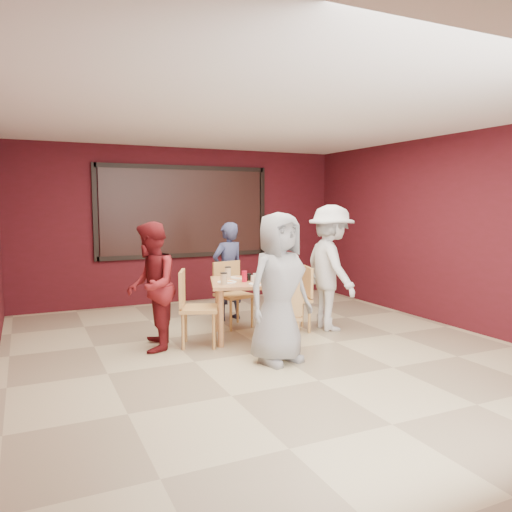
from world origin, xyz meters
name	(u,v)px	position (x,y,z in m)	size (l,w,h in m)	color
floor	(270,351)	(0.00, 0.00, 0.00)	(7.00, 7.00, 0.00)	#C9BA8B
window_blinds	(185,212)	(0.00, 3.45, 1.65)	(3.00, 0.02, 1.50)	black
dining_table	(249,288)	(0.02, 0.67, 0.68)	(1.23, 1.23, 0.92)	tan
chair_front	(281,313)	(0.06, -0.18, 0.51)	(0.50, 0.50, 0.90)	tan
chair_back	(231,290)	(0.06, 1.39, 0.53)	(0.54, 0.54, 0.95)	tan
chair_left	(193,303)	(-0.77, 0.63, 0.54)	(0.60, 0.60, 0.96)	tan
chair_right	(299,295)	(0.84, 0.74, 0.51)	(0.53, 0.53, 0.91)	tan
diner_front	(279,288)	(-0.08, -0.40, 0.85)	(0.83, 0.54, 1.70)	gray
diner_back	(228,271)	(0.17, 1.77, 0.76)	(0.55, 0.36, 1.51)	#313558
diner_left	(151,286)	(-1.28, 0.68, 0.79)	(0.77, 0.60, 1.58)	maroon
diner_right	(331,268)	(1.27, 0.61, 0.89)	(1.15, 0.66, 1.78)	silver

